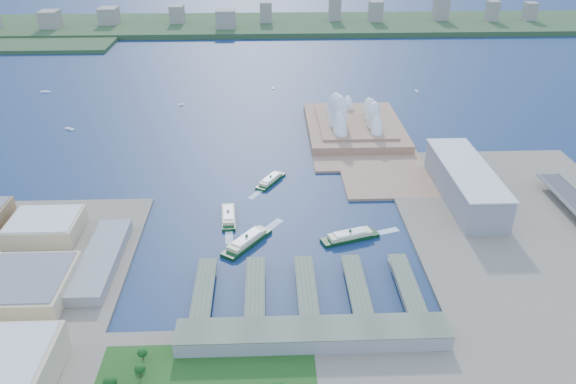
{
  "coord_description": "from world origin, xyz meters",
  "views": [
    {
      "loc": [
        -15.29,
        -446.59,
        294.01
      ],
      "look_at": [
        4.73,
        71.03,
        18.0
      ],
      "focal_mm": 35.0,
      "sensor_mm": 36.0,
      "label": 1
    }
  ],
  "objects_px": {
    "toaster_building": "(465,183)",
    "ferry_b": "(271,179)",
    "ferry_a": "(228,214)",
    "ferry_d": "(350,234)",
    "opera_house": "(355,110)",
    "ferry_c": "(247,239)"
  },
  "relations": [
    {
      "from": "ferry_a",
      "to": "ferry_d",
      "type": "bearing_deg",
      "value": -24.37
    },
    {
      "from": "toaster_building",
      "to": "ferry_c",
      "type": "distance_m",
      "value": 245.69
    },
    {
      "from": "opera_house",
      "to": "ferry_c",
      "type": "height_order",
      "value": "opera_house"
    },
    {
      "from": "toaster_building",
      "to": "ferry_a",
      "type": "height_order",
      "value": "toaster_building"
    },
    {
      "from": "opera_house",
      "to": "ferry_b",
      "type": "bearing_deg",
      "value": -128.07
    },
    {
      "from": "ferry_d",
      "to": "toaster_building",
      "type": "bearing_deg",
      "value": -79.24
    },
    {
      "from": "toaster_building",
      "to": "ferry_b",
      "type": "distance_m",
      "value": 214.28
    },
    {
      "from": "toaster_building",
      "to": "ferry_a",
      "type": "bearing_deg",
      "value": -173.2
    },
    {
      "from": "toaster_building",
      "to": "ferry_b",
      "type": "relative_size",
      "value": 3.18
    },
    {
      "from": "opera_house",
      "to": "toaster_building",
      "type": "relative_size",
      "value": 1.16
    },
    {
      "from": "ferry_c",
      "to": "toaster_building",
      "type": "bearing_deg",
      "value": -124.59
    },
    {
      "from": "toaster_building",
      "to": "ferry_a",
      "type": "xyz_separation_m",
      "value": [
        -252.17,
        -30.08,
        -15.6
      ]
    },
    {
      "from": "ferry_b",
      "to": "ferry_c",
      "type": "xyz_separation_m",
      "value": [
        -24.15,
        -128.89,
        1.1
      ]
    },
    {
      "from": "ferry_a",
      "to": "opera_house",
      "type": "bearing_deg",
      "value": 50.69
    },
    {
      "from": "toaster_building",
      "to": "ferry_a",
      "type": "distance_m",
      "value": 254.44
    },
    {
      "from": "toaster_building",
      "to": "ferry_d",
      "type": "distance_m",
      "value": 153.08
    },
    {
      "from": "opera_house",
      "to": "ferry_b",
      "type": "xyz_separation_m",
      "value": [
        -117.88,
        -150.51,
        -27.39
      ]
    },
    {
      "from": "opera_house",
      "to": "toaster_building",
      "type": "xyz_separation_m",
      "value": [
        90.0,
        -200.0,
        -11.5
      ]
    },
    {
      "from": "opera_house",
      "to": "ferry_d",
      "type": "distance_m",
      "value": 278.61
    },
    {
      "from": "ferry_d",
      "to": "ferry_a",
      "type": "bearing_deg",
      "value": 51.48
    },
    {
      "from": "opera_house",
      "to": "ferry_c",
      "type": "relative_size",
      "value": 2.98
    },
    {
      "from": "toaster_building",
      "to": "ferry_d",
      "type": "xyz_separation_m",
      "value": [
        -133.18,
        -73.96,
        -15.1
      ]
    }
  ]
}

